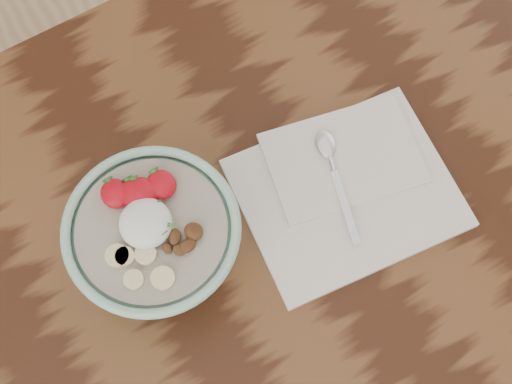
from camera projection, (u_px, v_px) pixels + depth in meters
table at (187, 304)px, 101.37cm from camera, size 160.00×90.00×75.00cm
breakfast_bowl at (156, 239)px, 87.51cm from camera, size 21.29×21.29×14.41cm
napkin at (346, 186)px, 97.00cm from camera, size 30.45×26.23×1.73cm
spoon at (330, 159)px, 96.88cm from camera, size 6.56×16.73×0.88cm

